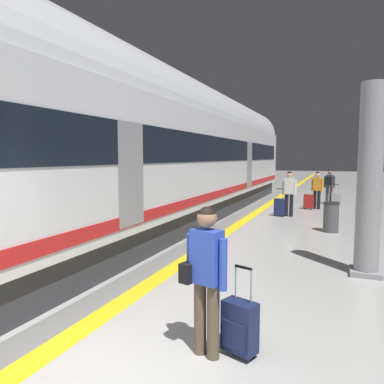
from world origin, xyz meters
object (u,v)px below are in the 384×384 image
Objects in this scene: rolling_suitcase_foreground at (240,326)px; suitcase_far at (309,201)px; passenger_mid at (329,184)px; high_speed_train at (166,149)px; platform_pillar at (369,185)px; waste_bin at (331,217)px; traveller_foreground at (205,270)px; passenger_far at (317,187)px; suitcase_mid at (336,198)px; suitcase_near at (280,207)px; passenger_near at (289,190)px.

rolling_suitcase_foreground is 12.56m from suitcase_far.
passenger_mid is (0.57, 14.64, 0.64)m from rolling_suitcase_foreground.
platform_pillar is at bearing -28.80° from high_speed_train.
waste_bin is at bearing 99.91° from platform_pillar.
traveller_foreground is at bearing -93.64° from passenger_mid.
suitcase_far is (-0.19, 12.56, 0.00)m from rolling_suitcase_foreground.
passenger_mid reaches higher than passenger_far.
rolling_suitcase_foreground is (0.36, 0.12, -0.64)m from traveller_foreground.
passenger_mid is 1.70× the size of suitcase_mid.
high_speed_train is 5.50m from waste_bin.
waste_bin is (0.99, -4.81, 0.11)m from suitcase_far.
suitcase_near is 4.81m from passenger_mid.
high_speed_train reaches higher than waste_bin.
passenger_mid is at bearing 69.95° from suitcase_near.
high_speed_train is 5.05m from suitcase_near.
traveller_foreground is at bearing -92.19° from passenger_far.
rolling_suitcase_foreground is at bearing -89.13° from suitcase_far.
traveller_foreground is 14.80m from passenger_mid.
rolling_suitcase_foreground is at bearing -92.25° from passenger_mid.
passenger_near is 4.53m from suitcase_mid.
passenger_far reaches higher than rolling_suitcase_foreground.
passenger_far is at bearing 98.64° from platform_pillar.
suitcase_near is (-0.32, -0.14, -0.63)m from passenger_near.
passenger_near is (-0.74, 10.30, 0.65)m from rolling_suitcase_foreground.
suitcase_mid is (1.96, 4.31, -0.04)m from suitcase_near.
passenger_far is (-0.77, -1.68, 0.62)m from suitcase_mid.
high_speed_train reaches higher than rolling_suitcase_foreground.
waste_bin is at bearing 81.56° from traveller_foreground.
suitcase_mid is at bearing 85.06° from traveller_foreground.
rolling_suitcase_foreground is at bearing -93.55° from suitcase_mid.
passenger_far is at bearing 35.92° from suitcase_far.
traveller_foreground is 10.33m from suitcase_near.
waste_bin is at bearing -88.10° from passenger_mid.
passenger_mid is 1.82× the size of waste_bin.
passenger_near is at bearing 23.93° from suitcase_near.
passenger_far is (0.49, 12.91, -0.04)m from traveller_foreground.
high_speed_train is 46.23× the size of suitcase_far.
passenger_near is 1.61× the size of suitcase_near.
passenger_near is (3.48, 3.46, -1.51)m from high_speed_train.
suitcase_mid is (0.90, 14.47, -0.02)m from rolling_suitcase_foreground.
rolling_suitcase_foreground reaches higher than waste_bin.
rolling_suitcase_foreground is at bearing 18.76° from traveller_foreground.
traveller_foreground is (3.86, -6.97, -1.52)m from high_speed_train.
high_speed_train reaches higher than passenger_near.
passenger_near reaches higher than passenger_far.
traveller_foreground is 0.47× the size of platform_pillar.
rolling_suitcase_foreground is at bearing -112.22° from platform_pillar.
passenger_mid is at bearing 86.36° from traveller_foreground.
traveller_foreground reaches higher than passenger_far.
passenger_mid is 1.91m from passenger_far.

